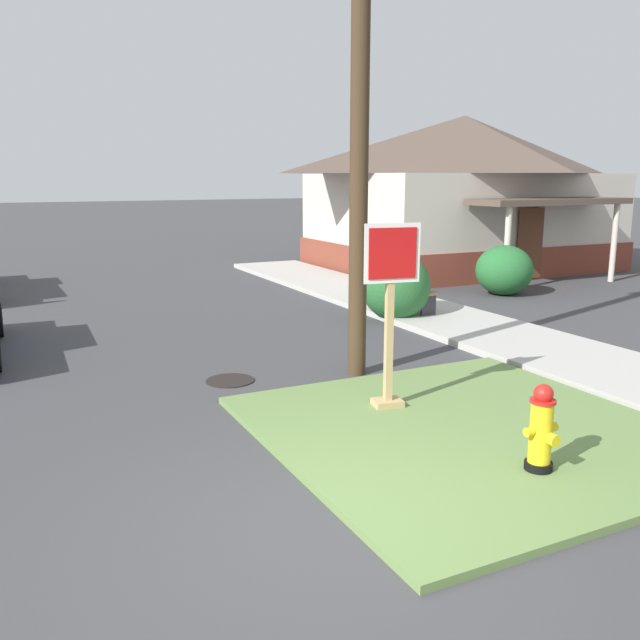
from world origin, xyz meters
TOP-DOWN VIEW (x-y plane):
  - ground_plane at (0.00, 0.00)m, footprint 160.00×160.00m
  - grass_corner_patch at (2.45, 1.20)m, footprint 4.49×4.59m
  - sidewalk_strip at (5.90, 6.18)m, footprint 2.20×19.93m
  - fire_hydrant at (2.36, -0.02)m, footprint 0.38×0.34m
  - stop_sign at (2.02, 2.23)m, footprint 0.71×0.34m
  - manhole_cover at (0.66, 4.37)m, footprint 0.70×0.70m
  - street_bench at (5.55, 7.17)m, footprint 0.50×1.49m
  - utility_pole at (2.49, 3.87)m, footprint 1.79×0.27m
  - corner_house at (11.46, 12.96)m, footprint 9.03×7.83m
  - shrub_near_porch at (9.18, 8.25)m, footprint 1.41×1.41m
  - shrub_by_curb at (5.11, 6.91)m, footprint 1.42×1.42m

SIDE VIEW (x-z plane):
  - ground_plane at x=0.00m, z-range 0.00..0.00m
  - manhole_cover at x=0.66m, z-range 0.00..0.02m
  - grass_corner_patch at x=2.45m, z-range 0.00..0.08m
  - sidewalk_strip at x=5.90m, z-range 0.00..0.12m
  - fire_hydrant at x=2.36m, z-range 0.05..0.93m
  - street_bench at x=5.55m, z-range 0.16..1.01m
  - shrub_near_porch at x=9.18m, z-range 0.00..1.24m
  - shrub_by_curb at x=5.11m, z-range 0.00..1.40m
  - stop_sign at x=2.02m, z-range 0.05..2.34m
  - corner_house at x=11.46m, z-range 0.06..4.84m
  - utility_pole at x=2.49m, z-range 0.25..9.10m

